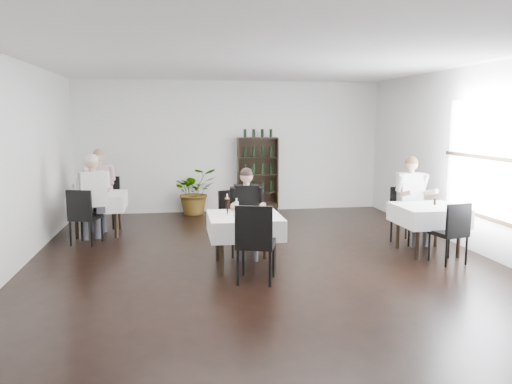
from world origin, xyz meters
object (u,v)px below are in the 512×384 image
at_px(potted_tree, 195,191).
at_px(diner_main, 247,206).
at_px(wine_shelf, 258,175).
at_px(main_table, 245,225).

distance_m(potted_tree, diner_main, 3.73).
relative_size(wine_shelf, diner_main, 1.26).
bearing_deg(main_table, wine_shelf, 78.22).
height_order(wine_shelf, potted_tree, wine_shelf).
height_order(wine_shelf, main_table, wine_shelf).
relative_size(potted_tree, diner_main, 0.76).
bearing_deg(potted_tree, wine_shelf, 4.50).
bearing_deg(main_table, diner_main, 78.49).
bearing_deg(diner_main, main_table, -101.51).
xyz_separation_m(potted_tree, diner_main, (0.66, -3.66, 0.28)).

